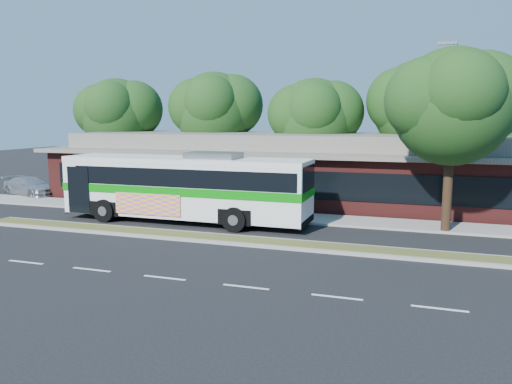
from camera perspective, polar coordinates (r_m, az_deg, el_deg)
ground at (r=22.21m, az=-4.18°, el=-5.92°), size 120.00×120.00×0.00m
median_strip at (r=22.73m, az=-3.60°, el=-5.38°), size 26.00×1.10×0.15m
sidewalk at (r=28.07m, az=0.83°, el=-2.72°), size 44.00×2.60×0.12m
parking_lot at (r=40.15m, az=-22.78°, el=-0.07°), size 14.00×12.00×0.01m
plaza_building at (r=34.04m, az=4.18°, el=2.76°), size 33.20×11.20×4.45m
lamp_post at (r=25.90m, az=21.33°, el=6.55°), size 0.93×0.18×9.07m
tree_bg_a at (r=41.80m, az=-14.99°, el=8.69°), size 6.47×5.80×8.63m
tree_bg_b at (r=38.95m, az=-4.12°, el=9.39°), size 6.69×6.00×9.00m
tree_bg_c at (r=35.66m, az=7.31°, el=8.55°), size 6.24×5.60×8.26m
tree_bg_d at (r=36.02m, az=18.87°, el=9.48°), size 6.91×6.20×9.37m
transit_bus at (r=26.63m, az=-7.99°, el=1.02°), size 13.43×3.23×3.76m
sedan at (r=38.97m, az=-24.41°, el=0.59°), size 4.99×3.04×1.35m
sidewalk_tree at (r=25.49m, az=22.42°, el=9.27°), size 6.15×5.52×8.78m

